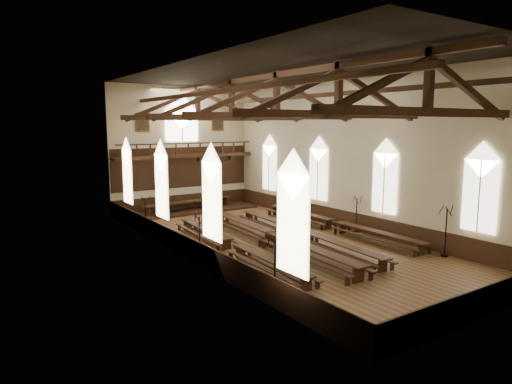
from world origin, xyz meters
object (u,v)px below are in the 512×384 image
(candelabrum_left_mid, at_px, (200,247))
(candelabrum_right_far, at_px, (288,205))
(refectory_row_d, at_px, (335,223))
(candelabrum_left_near, at_px, (275,282))
(candelabrum_right_mid, at_px, (356,222))
(refectory_row_a, at_px, (234,244))
(candelabrum_right_near, at_px, (445,241))
(candelabrum_left_far, at_px, (146,221))
(refectory_row_b, at_px, (273,236))
(high_table, at_px, (188,202))
(refectory_row_c, at_px, (302,233))
(dais, at_px, (189,211))

(candelabrum_left_mid, xyz_separation_m, candelabrum_right_far, (11.10, 7.00, 0.06))
(refectory_row_d, relative_size, candelabrum_right_far, 5.35)
(candelabrum_left_near, relative_size, candelabrum_right_mid, 1.09)
(refectory_row_a, height_order, candelabrum_right_near, candelabrum_right_near)
(refectory_row_a, xyz_separation_m, candelabrum_right_mid, (8.95, -0.38, 0.23))
(candelabrum_right_far, bearing_deg, candelabrum_right_mid, -90.00)
(refectory_row_d, bearing_deg, candelabrum_left_far, 146.98)
(refectory_row_a, relative_size, refectory_row_b, 0.92)
(refectory_row_b, xyz_separation_m, candelabrum_right_far, (6.29, 6.71, 0.20))
(candelabrum_right_near, bearing_deg, candelabrum_right_mid, 90.00)
(refectory_row_b, distance_m, candelabrum_right_near, 9.29)
(candelabrum_right_near, distance_m, candelabrum_right_mid, 6.36)
(high_table, distance_m, candelabrum_right_mid, 13.84)
(candelabrum_right_mid, bearing_deg, refectory_row_d, 120.71)
(refectory_row_b, relative_size, candelabrum_right_far, 5.75)
(refectory_row_d, distance_m, candelabrum_right_far, 6.06)
(refectory_row_c, distance_m, candelabrum_right_near, 7.93)
(candelabrum_right_near, bearing_deg, refectory_row_d, 95.27)
(high_table, bearing_deg, refectory_row_d, -65.65)
(refectory_row_c, distance_m, dais, 12.29)
(dais, height_order, candelabrum_right_near, candelabrum_right_near)
(refectory_row_d, bearing_deg, candelabrum_left_near, -144.25)
(dais, height_order, high_table, high_table)
(refectory_row_c, bearing_deg, dais, 97.88)
(refectory_row_d, relative_size, high_table, 1.81)
(candelabrum_right_far, bearing_deg, refectory_row_c, -121.46)
(refectory_row_c, height_order, refectory_row_d, refectory_row_d)
(refectory_row_c, xyz_separation_m, candelabrum_right_mid, (4.16, -0.38, 0.22))
(high_table, distance_m, candelabrum_right_far, 7.93)
(refectory_row_d, bearing_deg, refectory_row_a, -174.55)
(candelabrum_left_mid, bearing_deg, high_table, 66.97)
(candelabrum_right_far, bearing_deg, dais, 137.44)
(high_table, bearing_deg, candelabrum_left_far, -138.74)
(candelabrum_left_far, height_order, candelabrum_right_mid, candelabrum_right_mid)
(dais, xyz_separation_m, candelabrum_left_far, (-5.26, -4.61, 0.63))
(refectory_row_c, distance_m, candelabrum_right_mid, 4.18)
(dais, bearing_deg, refectory_row_a, -104.34)
(dais, distance_m, candelabrum_left_near, 19.60)
(candelabrum_right_near, relative_size, candelabrum_right_mid, 1.14)
(candelabrum_left_mid, relative_size, candelabrum_right_near, 0.89)
(refectory_row_d, xyz_separation_m, candelabrum_right_near, (0.70, -7.53, 0.31))
(dais, bearing_deg, candelabrum_right_far, -42.56)
(high_table, bearing_deg, candelabrum_left_mid, -113.03)
(candelabrum_right_near, bearing_deg, refectory_row_c, 121.66)
(refectory_row_c, relative_size, candelabrum_left_near, 5.36)
(refectory_row_c, height_order, dais, refectory_row_c)
(refectory_row_b, relative_size, candelabrum_left_mid, 6.23)
(dais, bearing_deg, candelabrum_right_mid, -65.03)
(candelabrum_left_near, distance_m, candelabrum_right_far, 17.48)
(high_table, bearing_deg, refectory_row_c, -82.12)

